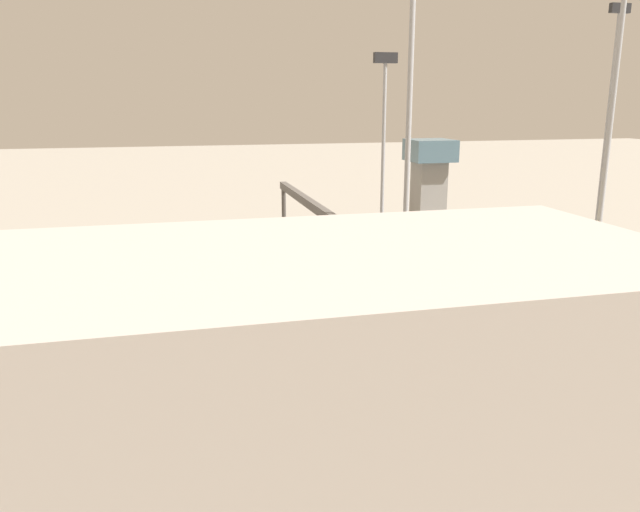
# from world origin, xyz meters

# --- Properties ---
(ground_plane) EXTENTS (400.00, 400.00, 0.00)m
(ground_plane) POSITION_xyz_m (0.00, 0.00, 0.00)
(ground_plane) COLOR gray
(track_bed_0) EXTENTS (140.00, 2.80, 0.12)m
(track_bed_0) POSITION_xyz_m (0.00, -10.00, 0.06)
(track_bed_0) COLOR #3D3833
(track_bed_0) RESTS_ON ground_plane
(track_bed_1) EXTENTS (140.00, 2.80, 0.12)m
(track_bed_1) POSITION_xyz_m (0.00, -5.00, 0.06)
(track_bed_1) COLOR #3D3833
(track_bed_1) RESTS_ON ground_plane
(track_bed_2) EXTENTS (140.00, 2.80, 0.12)m
(track_bed_2) POSITION_xyz_m (0.00, 0.00, 0.06)
(track_bed_2) COLOR #4C443D
(track_bed_2) RESTS_ON ground_plane
(track_bed_3) EXTENTS (140.00, 2.80, 0.12)m
(track_bed_3) POSITION_xyz_m (0.00, 5.00, 0.06)
(track_bed_3) COLOR #4C443D
(track_bed_3) RESTS_ON ground_plane
(track_bed_4) EXTENTS (140.00, 2.80, 0.12)m
(track_bed_4) POSITION_xyz_m (0.00, 10.00, 0.06)
(track_bed_4) COLOR #4C443D
(track_bed_4) RESTS_ON ground_plane
(train_on_track_0) EXTENTS (47.20, 3.00, 3.80)m
(train_on_track_0) POSITION_xyz_m (35.82, -10.00, 2.02)
(train_on_track_0) COLOR #A8AAB2
(train_on_track_0) RESTS_ON ground_plane
(train_on_track_4) EXTENTS (10.00, 3.00, 5.00)m
(train_on_track_4) POSITION_xyz_m (-15.45, 10.00, 2.16)
(train_on_track_4) COLOR gold
(train_on_track_4) RESTS_ON ground_plane
(train_on_track_3) EXTENTS (66.40, 3.00, 4.40)m
(train_on_track_3) POSITION_xyz_m (-25.00, 5.00, 2.11)
(train_on_track_3) COLOR #1E6B9E
(train_on_track_3) RESTS_ON ground_plane
(light_mast_0) EXTENTS (2.80, 0.70, 30.05)m
(light_mast_0) POSITION_xyz_m (-38.63, -13.51, 18.88)
(light_mast_0) COLOR #9EA0A5
(light_mast_0) RESTS_ON ground_plane
(light_mast_1) EXTENTS (2.80, 0.70, 31.38)m
(light_mast_1) POSITION_xyz_m (-18.29, 12.47, 19.59)
(light_mast_1) COLOR #9EA0A5
(light_mast_1) RESTS_ON ground_plane
(light_mast_2) EXTENTS (2.80, 0.70, 23.44)m
(light_mast_2) POSITION_xyz_m (-6.68, -12.28, 15.26)
(light_mast_2) COLOR #9EA0A5
(light_mast_2) RESTS_ON ground_plane
(light_mast_3) EXTENTS (2.80, 0.70, 33.07)m
(light_mast_3) POSITION_xyz_m (0.06, 12.10, 20.50)
(light_mast_3) COLOR #9EA0A5
(light_mast_3) RESTS_ON ground_plane
(signal_gantry) EXTENTS (0.70, 25.00, 8.80)m
(signal_gantry) POSITION_xyz_m (5.62, 0.00, 7.42)
(signal_gantry) COLOR #4C4742
(signal_gantry) RESTS_ON ground_plane
(maintenance_shed) EXTENTS (43.95, 15.48, 12.20)m
(maintenance_shed) POSITION_xyz_m (20.08, 35.60, 6.10)
(maintenance_shed) COLOR #9E9389
(maintenance_shed) RESTS_ON ground_plane
(control_tower) EXTENTS (6.00, 6.00, 12.75)m
(control_tower) POSITION_xyz_m (-17.27, -22.36, 7.48)
(control_tower) COLOR gray
(control_tower) RESTS_ON ground_plane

